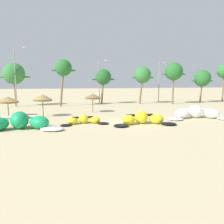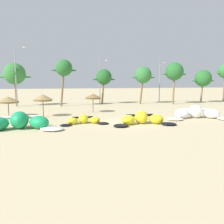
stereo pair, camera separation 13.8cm
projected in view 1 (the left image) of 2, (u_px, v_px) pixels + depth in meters
name	position (u px, v px, depth m)	size (l,w,h in m)	color
ground_plane	(128.00, 123.00, 25.38)	(260.00, 260.00, 0.00)	beige
kite_far_left	(19.00, 123.00, 21.75)	(8.69, 4.00, 1.68)	white
kite_left	(84.00, 120.00, 24.83)	(5.47, 2.53, 0.97)	black
kite_left_of_center	(142.00, 119.00, 24.56)	(7.11, 3.37, 1.39)	black
kite_center	(196.00, 113.00, 28.46)	(8.36, 4.70, 1.62)	white
beach_umbrella_near_van	(8.00, 100.00, 29.46)	(2.78, 2.78, 2.65)	brown
beach_umbrella_middle	(43.00, 98.00, 29.54)	(2.51, 2.51, 2.93)	brown
beach_umbrella_near_palms	(93.00, 96.00, 33.73)	(2.38, 2.38, 2.78)	brown
palm_leftmost	(14.00, 74.00, 41.69)	(5.87, 3.91, 7.92)	brown
palm_left	(63.00, 68.00, 41.63)	(4.56, 3.04, 8.56)	brown
palm_left_of_gap	(103.00, 77.00, 45.96)	(4.70, 3.13, 7.03)	brown
palm_center_left	(143.00, 75.00, 46.76)	(5.08, 3.39, 7.58)	brown
palm_center_right	(174.00, 72.00, 45.90)	(5.38, 3.58, 8.36)	#7F6647
palm_right_of_gap	(202.00, 79.00, 49.07)	(5.33, 3.55, 7.03)	#7F6647
palm_right	(224.00, 71.00, 53.88)	(5.00, 3.33, 8.69)	#7F6647
lamppost_west	(16.00, 74.00, 40.12)	(2.00, 0.24, 10.63)	gray
lamppost_west_center	(100.00, 79.00, 47.60)	(1.79, 0.24, 9.05)	gray
lamppost_east_center	(159.00, 80.00, 49.58)	(1.40, 0.24, 8.76)	gray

